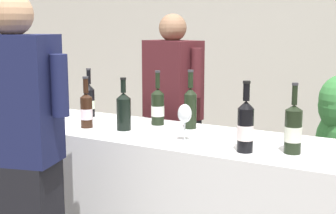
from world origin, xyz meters
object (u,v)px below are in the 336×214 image
(wine_bottle_6, at_px, (293,129))
(wine_bottle_1, at_px, (89,100))
(person_guest, at_px, (20,175))
(wine_glass, at_px, (185,115))
(person_server, at_px, (173,132))
(wine_bottle_3, at_px, (86,109))
(wine_bottle_5, at_px, (190,106))
(wine_bottle_4, at_px, (245,126))
(wine_bottle_2, at_px, (124,110))
(wine_bottle_0, at_px, (158,106))

(wine_bottle_6, bearing_deg, wine_bottle_1, 170.02)
(person_guest, bearing_deg, wine_bottle_1, 107.17)
(wine_glass, bearing_deg, wine_bottle_6, 3.95)
(person_guest, bearing_deg, person_server, 85.69)
(wine_bottle_6, distance_m, person_server, 1.31)
(wine_bottle_3, xyz_separation_m, wine_bottle_5, (0.55, 0.29, 0.02))
(wine_bottle_3, relative_size, wine_bottle_4, 0.89)
(wine_bottle_5, bearing_deg, wine_glass, -68.52)
(wine_bottle_5, relative_size, wine_glass, 1.76)
(wine_bottle_3, height_order, person_server, person_server)
(wine_bottle_3, distance_m, person_server, 0.82)
(wine_bottle_2, bearing_deg, wine_bottle_0, 67.54)
(person_guest, bearing_deg, wine_bottle_5, 61.54)
(wine_bottle_3, height_order, wine_glass, wine_bottle_3)
(wine_bottle_1, relative_size, person_server, 0.20)
(wine_bottle_4, relative_size, wine_glass, 1.75)
(wine_bottle_5, xyz_separation_m, person_guest, (-0.48, -0.89, -0.25))
(person_guest, bearing_deg, wine_bottle_3, 96.52)
(wine_bottle_1, xyz_separation_m, wine_bottle_2, (0.44, -0.23, 0.01))
(wine_glass, bearing_deg, wine_bottle_1, 161.53)
(wine_bottle_0, xyz_separation_m, wine_bottle_1, (-0.53, -0.00, -0.00))
(wine_bottle_4, distance_m, wine_glass, 0.36)
(wine_bottle_1, bearing_deg, person_guest, -72.83)
(wine_bottle_3, xyz_separation_m, wine_bottle_6, (1.22, 0.03, 0.01))
(wine_bottle_0, relative_size, wine_bottle_5, 0.96)
(wine_bottle_1, relative_size, wine_bottle_4, 0.94)
(wine_bottle_2, distance_m, wine_bottle_4, 0.79)
(wine_bottle_4, relative_size, person_guest, 0.20)
(wine_bottle_4, relative_size, wine_bottle_5, 0.99)
(wine_bottle_1, bearing_deg, wine_bottle_3, -54.01)
(wine_bottle_6, bearing_deg, person_guest, -151.46)
(wine_bottle_2, relative_size, person_server, 0.19)
(person_server, bearing_deg, wine_bottle_5, -51.00)
(wine_bottle_5, height_order, wine_glass, wine_bottle_5)
(wine_bottle_3, xyz_separation_m, person_guest, (0.07, -0.60, -0.23))
(wine_bottle_1, bearing_deg, wine_glass, -18.47)
(wine_bottle_6, relative_size, wine_glass, 1.72)
(person_server, bearing_deg, wine_bottle_2, -84.94)
(wine_bottle_1, relative_size, wine_bottle_2, 1.05)
(wine_bottle_3, relative_size, wine_glass, 1.55)
(wine_bottle_6, bearing_deg, wine_glass, -176.05)
(wine_bottle_3, xyz_separation_m, wine_bottle_4, (1.02, -0.06, 0.02))
(wine_bottle_4, relative_size, person_server, 0.21)
(wine_glass, bearing_deg, wine_bottle_0, 139.26)
(wine_bottle_1, height_order, wine_bottle_6, wine_bottle_6)
(wine_bottle_6, xyz_separation_m, person_guest, (-1.16, -0.63, -0.23))
(wine_bottle_6, relative_size, person_server, 0.21)
(wine_bottle_5, bearing_deg, wine_bottle_2, -143.71)
(wine_bottle_3, bearing_deg, wine_bottle_5, 27.48)
(person_server, bearing_deg, wine_bottle_3, -102.77)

